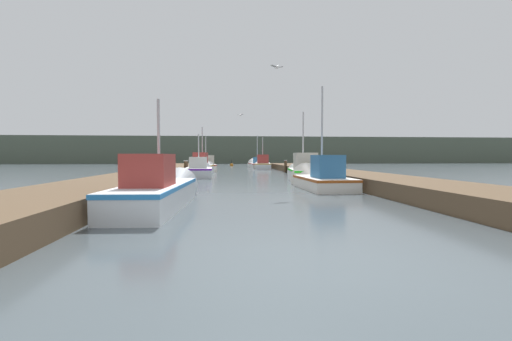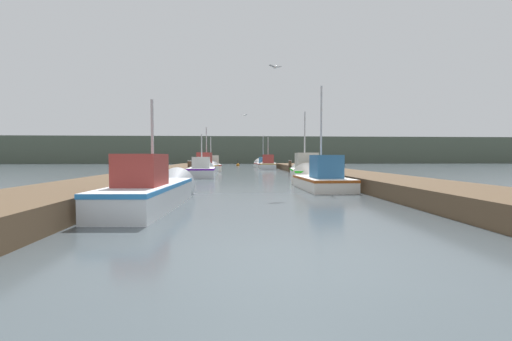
# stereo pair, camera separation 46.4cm
# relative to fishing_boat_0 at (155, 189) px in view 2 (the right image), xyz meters

# --- Properties ---
(ground_plane) EXTENTS (200.00, 200.00, 0.00)m
(ground_plane) POSITION_rel_fishing_boat_0_xyz_m (3.03, -5.41, -0.46)
(ground_plane) COLOR #424C51
(dock_left) EXTENTS (2.80, 40.00, 0.55)m
(dock_left) POSITION_rel_fishing_boat_0_xyz_m (-2.39, 10.59, -0.18)
(dock_left) COLOR brown
(dock_left) RESTS_ON ground_plane
(dock_right) EXTENTS (2.80, 40.00, 0.55)m
(dock_right) POSITION_rel_fishing_boat_0_xyz_m (8.45, 10.59, -0.18)
(dock_right) COLOR brown
(dock_right) RESTS_ON ground_plane
(distant_shore_ridge) EXTENTS (120.00, 16.00, 5.08)m
(distant_shore_ridge) POSITION_rel_fishing_boat_0_xyz_m (3.03, 61.91, 2.08)
(distant_shore_ridge) COLOR #4C5647
(distant_shore_ridge) RESTS_ON ground_plane
(fishing_boat_0) EXTENTS (1.68, 5.92, 3.29)m
(fishing_boat_0) POSITION_rel_fishing_boat_0_xyz_m (0.00, 0.00, 0.00)
(fishing_boat_0) COLOR silver
(fishing_boat_0) RESTS_ON ground_plane
(fishing_boat_1) EXTENTS (1.87, 4.66, 4.91)m
(fishing_boat_1) POSITION_rel_fishing_boat_0_xyz_m (5.92, 4.84, -0.05)
(fishing_boat_1) COLOR silver
(fishing_boat_1) RESTS_ON ground_plane
(fishing_boat_2) EXTENTS (1.90, 5.25, 4.17)m
(fishing_boat_2) POSITION_rel_fishing_boat_0_xyz_m (6.16, 9.07, 0.08)
(fishing_boat_2) COLOR silver
(fishing_boat_2) RESTS_ON ground_plane
(fishing_boat_3) EXTENTS (1.88, 4.57, 3.36)m
(fishing_boat_3) POSITION_rel_fishing_boat_0_xyz_m (0.04, 13.64, -0.05)
(fishing_boat_3) COLOR silver
(fishing_boat_3) RESTS_ON ground_plane
(fishing_boat_4) EXTENTS (1.83, 5.63, 4.06)m
(fishing_boat_4) POSITION_rel_fishing_boat_0_xyz_m (-0.00, 18.13, 0.07)
(fishing_boat_4) COLOR silver
(fishing_boat_4) RESTS_ON ground_plane
(fishing_boat_5) EXTENTS (2.23, 5.70, 3.71)m
(fishing_boat_5) POSITION_rel_fishing_boat_0_xyz_m (-0.03, 23.28, 0.03)
(fishing_boat_5) COLOR silver
(fishing_boat_5) RESTS_ON ground_plane
(fishing_boat_6) EXTENTS (2.04, 5.39, 3.86)m
(fishing_boat_6) POSITION_rel_fishing_boat_0_xyz_m (5.87, 27.06, 0.03)
(fishing_boat_6) COLOR silver
(fishing_boat_6) RESTS_ON ground_plane
(fishing_boat_7) EXTENTS (2.02, 5.80, 4.46)m
(fishing_boat_7) POSITION_rel_fishing_boat_0_xyz_m (5.67, 31.93, -0.09)
(fishing_boat_7) COLOR silver
(fishing_boat_7) RESTS_ON ground_plane
(mooring_piling_0) EXTENTS (0.23, 0.23, 1.05)m
(mooring_piling_0) POSITION_rel_fishing_boat_0_xyz_m (6.94, 19.01, 0.07)
(mooring_piling_0) COLOR #473523
(mooring_piling_0) RESTS_ON ground_plane
(mooring_piling_1) EXTENTS (0.34, 0.34, 1.07)m
(mooring_piling_1) POSITION_rel_fishing_boat_0_xyz_m (-1.00, 15.25, 0.08)
(mooring_piling_1) COLOR #473523
(mooring_piling_1) RESTS_ON ground_plane
(mooring_piling_2) EXTENTS (0.26, 0.26, 0.97)m
(mooring_piling_2) POSITION_rel_fishing_boat_0_xyz_m (7.14, 19.97, 0.03)
(mooring_piling_2) COLOR #473523
(mooring_piling_2) RESTS_ON ground_plane
(channel_buoy) EXTENTS (0.47, 0.47, 0.97)m
(channel_buoy) POSITION_rel_fishing_boat_0_xyz_m (2.72, 38.00, -0.32)
(channel_buoy) COLOR #BF6513
(channel_buoy) RESTS_ON ground_plane
(seagull_lead) EXTENTS (0.55, 0.34, 0.12)m
(seagull_lead) POSITION_rel_fishing_boat_0_xyz_m (3.91, 4.07, 4.53)
(seagull_lead) COLOR white
(seagull_1) EXTENTS (0.50, 0.44, 0.12)m
(seagull_1) POSITION_rel_fishing_boat_0_xyz_m (3.10, 18.98, 4.36)
(seagull_1) COLOR white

